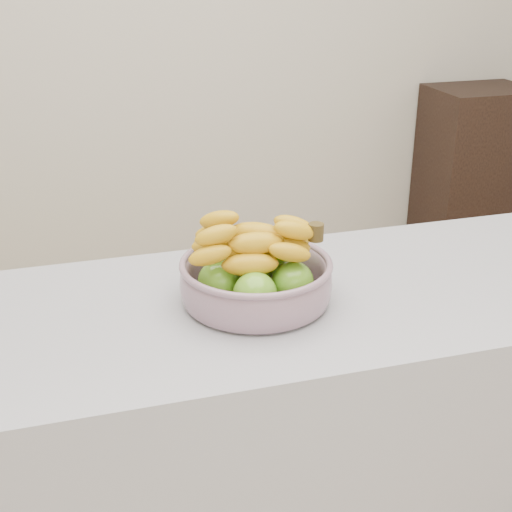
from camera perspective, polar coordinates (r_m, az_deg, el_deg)
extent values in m
cube|color=#9A9BA2|center=(1.73, 3.20, -16.52)|extent=(2.00, 0.60, 0.90)
cube|color=black|center=(3.94, 16.94, 6.28)|extent=(0.50, 0.40, 0.90)
cylinder|color=#8999A4|center=(1.45, 0.00, -3.40)|extent=(0.26, 0.26, 0.01)
torus|color=#8999A4|center=(1.42, 0.00, -0.62)|extent=(0.31, 0.31, 0.01)
sphere|color=#599419|center=(1.36, -0.08, -3.04)|extent=(0.09, 0.09, 0.09)
sphere|color=#599419|center=(1.41, 2.93, -2.10)|extent=(0.09, 0.09, 0.09)
sphere|color=#599419|center=(1.48, 1.79, -0.65)|extent=(0.09, 0.09, 0.09)
sphere|color=#599419|center=(1.49, -1.66, -0.61)|extent=(0.09, 0.09, 0.09)
sphere|color=#599419|center=(1.41, -2.97, -2.03)|extent=(0.09, 0.09, 0.09)
ellipsoid|color=gold|center=(1.36, -0.48, -0.68)|extent=(0.20, 0.08, 0.04)
ellipsoid|color=gold|center=(1.41, -0.41, 0.14)|extent=(0.20, 0.10, 0.04)
ellipsoid|color=gold|center=(1.45, -0.35, 0.91)|extent=(0.19, 0.12, 0.04)
ellipsoid|color=gold|center=(1.37, -0.03, 1.01)|extent=(0.20, 0.07, 0.04)
ellipsoid|color=gold|center=(1.42, 0.03, 1.84)|extent=(0.19, 0.13, 0.04)
cylinder|color=#3A2D12|center=(1.39, 4.82, 1.92)|extent=(0.03, 0.03, 0.03)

